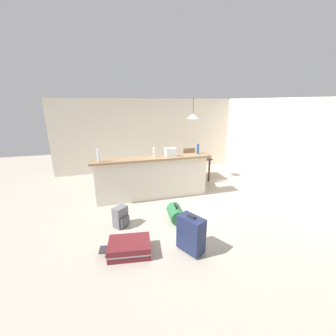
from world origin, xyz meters
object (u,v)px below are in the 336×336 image
(dining_chair_far_side, at_px, (188,160))
(suitcase_upright_navy, at_px, (191,234))
(dining_chair_near_partition, at_px, (197,169))
(backpack_grey, at_px, (121,217))
(suitcase_flat_maroon, at_px, (129,247))
(duffel_bag_green, at_px, (176,213))
(bottle_blue, at_px, (198,149))
(bottle_clear, at_px, (98,156))
(bottle_white, at_px, (154,152))
(pendant_lamp, at_px, (193,116))
(dining_table, at_px, (191,160))
(grocery_bag, at_px, (170,152))

(dining_chair_far_side, xyz_separation_m, suitcase_upright_navy, (-1.36, -3.77, -0.19))
(dining_chair_near_partition, distance_m, backpack_grey, 2.83)
(suitcase_flat_maroon, bearing_deg, duffel_bag_green, 37.01)
(bottle_blue, bearing_deg, dining_chair_near_partition, 64.78)
(bottle_clear, xyz_separation_m, bottle_white, (1.30, 0.10, -0.03))
(bottle_blue, xyz_separation_m, duffel_bag_green, (-0.98, -1.23, -1.07))
(bottle_clear, distance_m, dining_chair_near_partition, 2.83)
(bottle_clear, distance_m, suitcase_flat_maroon, 2.24)
(bottle_white, height_order, backpack_grey, bottle_white)
(dining_chair_near_partition, relative_size, suitcase_flat_maroon, 1.08)
(bottle_white, relative_size, backpack_grey, 0.57)
(pendant_lamp, bearing_deg, dining_chair_near_partition, -90.13)
(bottle_clear, bearing_deg, bottle_white, 4.20)
(dining_table, height_order, suitcase_upright_navy, dining_table)
(bottle_blue, height_order, suitcase_upright_navy, bottle_blue)
(grocery_bag, distance_m, dining_chair_far_side, 2.09)
(suitcase_upright_navy, bearing_deg, suitcase_flat_maroon, 167.66)
(dining_table, bearing_deg, backpack_grey, -136.94)
(duffel_bag_green, bearing_deg, bottle_clear, 143.77)
(grocery_bag, distance_m, duffel_bag_green, 1.55)
(grocery_bag, xyz_separation_m, suitcase_flat_maroon, (-1.26, -1.92, -1.10))
(bottle_white, distance_m, grocery_bag, 0.40)
(bottle_clear, height_order, bottle_white, bottle_clear)
(bottle_white, height_order, suitcase_upright_navy, bottle_white)
(bottle_clear, distance_m, backpack_grey, 1.50)
(dining_chair_far_side, bearing_deg, bottle_white, -133.36)
(bottle_white, xyz_separation_m, duffel_bag_green, (0.19, -1.18, -1.06))
(dining_chair_far_side, bearing_deg, grocery_bag, -123.63)
(dining_table, bearing_deg, grocery_bag, -131.37)
(suitcase_flat_maroon, xyz_separation_m, suitcase_upright_navy, (0.99, -0.22, 0.22))
(dining_table, bearing_deg, dining_chair_far_side, 78.68)
(bottle_clear, xyz_separation_m, grocery_bag, (1.69, 0.03, -0.04))
(pendant_lamp, bearing_deg, bottle_blue, -102.54)
(suitcase_flat_maroon, distance_m, duffel_bag_green, 1.32)
(bottle_blue, height_order, pendant_lamp, pendant_lamp)
(dining_chair_near_partition, xyz_separation_m, suitcase_upright_navy, (-1.25, -2.68, -0.19))
(dining_chair_far_side, bearing_deg, dining_chair_near_partition, -95.69)
(grocery_bag, relative_size, suitcase_flat_maroon, 0.30)
(grocery_bag, xyz_separation_m, backpack_grey, (-1.34, -1.05, -1.00))
(suitcase_upright_navy, bearing_deg, bottle_white, 93.37)
(suitcase_flat_maroon, bearing_deg, bottle_white, 66.43)
(dining_table, distance_m, pendant_lamp, 1.35)
(bottle_clear, bearing_deg, dining_table, 23.27)
(suitcase_flat_maroon, height_order, suitcase_upright_navy, suitcase_upright_navy)
(dining_chair_near_partition, bearing_deg, dining_chair_far_side, 84.31)
(bottle_white, bearing_deg, pendant_lamp, 35.31)
(grocery_bag, relative_size, dining_chair_near_partition, 0.28)
(bottle_clear, xyz_separation_m, duffel_bag_green, (1.49, -1.09, -1.09))
(suitcase_upright_navy, bearing_deg, dining_table, 68.91)
(pendant_lamp, bearing_deg, dining_chair_far_side, 79.81)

